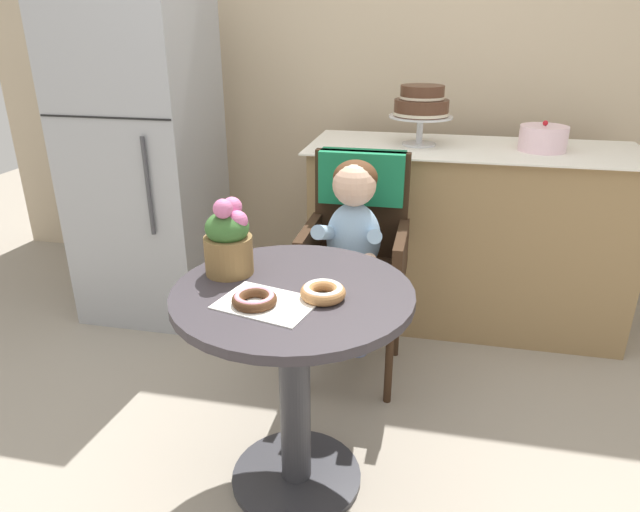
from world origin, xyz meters
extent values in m
plane|color=gray|center=(0.00, 0.00, 0.00)|extent=(8.00, 8.00, 0.00)
cube|color=#C1AD8E|center=(0.00, 1.85, 1.35)|extent=(4.80, 0.10, 2.70)
cylinder|color=#332D33|center=(0.00, 0.00, 0.70)|extent=(0.72, 0.72, 0.03)
cylinder|color=#333338|center=(0.00, 0.00, 0.34)|extent=(0.10, 0.10, 0.69)
cylinder|color=#333338|center=(0.00, 0.00, 0.01)|extent=(0.44, 0.44, 0.02)
cube|color=#332114|center=(0.08, 0.67, 0.47)|extent=(0.42, 0.42, 0.04)
cube|color=#332114|center=(0.08, 0.86, 0.72)|extent=(0.40, 0.04, 0.46)
cube|color=#332114|center=(-0.11, 0.67, 0.58)|extent=(0.04, 0.38, 0.18)
cube|color=#332114|center=(0.27, 0.67, 0.58)|extent=(0.04, 0.38, 0.18)
cube|color=#197247|center=(0.08, 0.86, 0.84)|extent=(0.36, 0.11, 0.22)
cylinder|color=#332114|center=(-0.10, 0.49, 0.23)|extent=(0.03, 0.03, 0.45)
cylinder|color=#332114|center=(0.26, 0.49, 0.23)|extent=(0.03, 0.03, 0.45)
cylinder|color=#332114|center=(-0.10, 0.85, 0.23)|extent=(0.03, 0.03, 0.45)
cylinder|color=#332114|center=(0.26, 0.85, 0.23)|extent=(0.03, 0.03, 0.45)
ellipsoid|color=#8CADCC|center=(0.08, 0.65, 0.64)|extent=(0.22, 0.16, 0.30)
sphere|color=#E0B293|center=(0.08, 0.64, 0.87)|extent=(0.17, 0.17, 0.17)
ellipsoid|color=#4C2D19|center=(0.08, 0.66, 0.89)|extent=(0.17, 0.17, 0.14)
cylinder|color=#8CADCC|center=(-0.01, 0.56, 0.69)|extent=(0.08, 0.23, 0.13)
sphere|color=#E0B293|center=(-0.01, 0.48, 0.62)|extent=(0.06, 0.06, 0.06)
cylinder|color=#8CADCC|center=(0.18, 0.56, 0.69)|extent=(0.08, 0.23, 0.13)
sphere|color=#E0B293|center=(0.17, 0.48, 0.62)|extent=(0.06, 0.06, 0.06)
cylinder|color=#3F4760|center=(0.03, 0.57, 0.53)|extent=(0.09, 0.22, 0.09)
cylinder|color=#3F4760|center=(0.03, 0.46, 0.36)|extent=(0.08, 0.08, 0.26)
cylinder|color=#3F4760|center=(0.14, 0.57, 0.53)|extent=(0.09, 0.22, 0.09)
cylinder|color=#3F4760|center=(0.14, 0.46, 0.36)|extent=(0.08, 0.08, 0.26)
cube|color=white|center=(-0.05, -0.10, 0.72)|extent=(0.30, 0.24, 0.00)
torus|color=#4C2D19|center=(-0.08, -0.12, 0.74)|extent=(0.13, 0.13, 0.03)
torus|color=pink|center=(-0.08, -0.12, 0.75)|extent=(0.11, 0.11, 0.02)
torus|color=#AD7542|center=(0.10, -0.04, 0.74)|extent=(0.13, 0.13, 0.04)
torus|color=white|center=(0.10, -0.04, 0.75)|extent=(0.12, 0.12, 0.02)
cylinder|color=brown|center=(-0.22, 0.08, 0.78)|extent=(0.15, 0.15, 0.12)
ellipsoid|color=#38662D|center=(-0.22, 0.08, 0.87)|extent=(0.14, 0.14, 0.10)
sphere|color=#CC6699|center=(-0.19, 0.08, 0.89)|extent=(0.07, 0.07, 0.07)
sphere|color=#CC6699|center=(-0.22, 0.12, 0.92)|extent=(0.06, 0.06, 0.06)
sphere|color=#CC6699|center=(-0.26, 0.07, 0.86)|extent=(0.06, 0.06, 0.06)
sphere|color=#CC6699|center=(-0.22, 0.05, 0.94)|extent=(0.06, 0.06, 0.06)
cube|color=#93754C|center=(0.55, 1.30, 0.45)|extent=(1.50, 0.56, 0.90)
cube|color=white|center=(0.55, 1.30, 0.90)|extent=(1.56, 0.62, 0.01)
cylinder|color=silver|center=(0.29, 1.30, 0.91)|extent=(0.16, 0.16, 0.01)
cylinder|color=silver|center=(0.29, 1.30, 0.97)|extent=(0.03, 0.03, 0.12)
cylinder|color=silver|center=(0.29, 1.30, 1.03)|extent=(0.30, 0.30, 0.01)
cylinder|color=#4C2D1E|center=(0.29, 1.30, 1.08)|extent=(0.26, 0.25, 0.08)
cylinder|color=beige|center=(0.29, 1.30, 1.05)|extent=(0.26, 0.26, 0.01)
cylinder|color=#4C2D1E|center=(0.29, 1.30, 1.14)|extent=(0.20, 0.20, 0.06)
cylinder|color=beige|center=(0.29, 1.30, 1.12)|extent=(0.21, 0.21, 0.01)
cylinder|color=silver|center=(0.85, 1.29, 0.96)|extent=(0.21, 0.21, 0.11)
sphere|color=red|center=(0.85, 1.29, 1.03)|extent=(0.02, 0.02, 0.02)
cube|color=#9EA0A5|center=(-1.05, 1.10, 0.85)|extent=(0.64, 0.60, 1.70)
cube|color=black|center=(-1.05, 0.80, 1.06)|extent=(0.63, 0.01, 0.01)
cylinder|color=#3F3F44|center=(-0.87, 0.79, 0.77)|extent=(0.02, 0.02, 0.45)
camera|label=1|loc=(0.39, -1.44, 1.45)|focal=31.56mm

